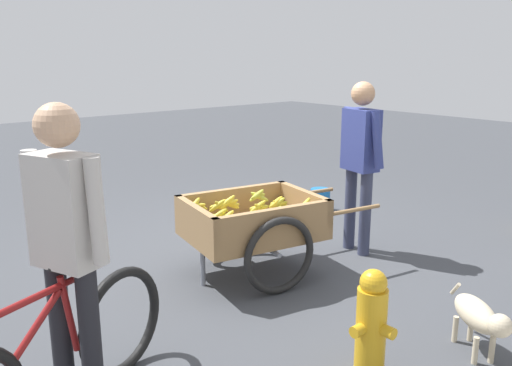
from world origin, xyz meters
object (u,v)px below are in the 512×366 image
fruit_cart (253,226)px  dog (479,316)px  bicycle (54,360)px  vendor_person (360,152)px  plastic_bucket (320,200)px  fire_hydrant (371,324)px  cyclist_person (66,233)px

fruit_cart → dog: 1.93m
fruit_cart → bicycle: size_ratio=1.12×
bicycle → dog: 2.51m
vendor_person → dog: size_ratio=2.82×
plastic_bucket → fruit_cart: bearing=27.3°
fruit_cart → fire_hydrant: (0.43, 1.60, -0.11)m
bicycle → fire_hydrant: size_ratio=2.34×
vendor_person → fire_hydrant: vendor_person is taller
fruit_cart → dog: bearing=97.8°
bicycle → fire_hydrant: 1.76m
fruit_cart → fire_hydrant: 1.66m
vendor_person → fire_hydrant: bearing=41.6°
fruit_cart → bicycle: bearing=22.1°
dog → plastic_bucket: 3.30m
fruit_cart → plastic_bucket: 2.14m
vendor_person → cyclist_person: bearing=10.3°
vendor_person → bicycle: (3.13, 0.60, -0.62)m
plastic_bucket → fire_hydrant: bearing=48.0°
fruit_cart → plastic_bucket: bearing=-152.7°
fruit_cart → vendor_person: bearing=169.2°
dog → bicycle: bearing=-25.8°
bicycle → cyclist_person: 0.66m
fruit_cart → dog: (-0.26, 1.90, -0.17)m
fruit_cart → fire_hydrant: size_ratio=2.63×
fruit_cart → bicycle: (2.00, 0.81, -0.09)m
bicycle → cyclist_person: size_ratio=0.95×
vendor_person → dog: vendor_person is taller
cyclist_person → fire_hydrant: (-1.43, 0.84, -0.66)m
bicycle → fire_hydrant: bearing=153.5°
vendor_person → dog: bearing=62.8°
vendor_person → fire_hydrant: size_ratio=2.43×
bicycle → plastic_bucket: bearing=-155.3°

